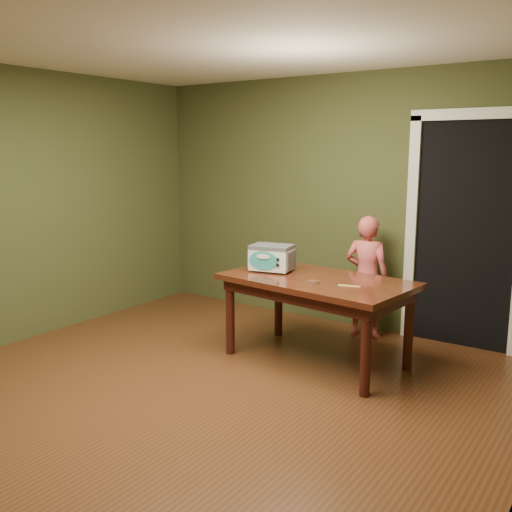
% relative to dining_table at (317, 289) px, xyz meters
% --- Properties ---
extents(floor, '(5.00, 5.00, 0.00)m').
position_rel_dining_table_xyz_m(floor, '(-0.39, -1.32, -0.65)').
color(floor, '#523117').
rests_on(floor, ground).
extents(room_shell, '(4.52, 5.02, 2.61)m').
position_rel_dining_table_xyz_m(room_shell, '(-0.39, -1.32, 1.06)').
color(room_shell, '#3F4726').
rests_on(room_shell, ground).
extents(doorway, '(1.10, 0.66, 2.25)m').
position_rel_dining_table_xyz_m(doorway, '(0.91, 1.46, 0.41)').
color(doorway, black).
rests_on(doorway, ground).
extents(dining_table, '(1.69, 1.07, 0.75)m').
position_rel_dining_table_xyz_m(dining_table, '(0.00, 0.00, 0.00)').
color(dining_table, '#38140C').
rests_on(dining_table, floor).
extents(toy_oven, '(0.43, 0.33, 0.24)m').
position_rel_dining_table_xyz_m(toy_oven, '(-0.48, 0.03, 0.23)').
color(toy_oven, '#4C4F54').
rests_on(toy_oven, dining_table).
extents(baking_pan, '(0.10, 0.10, 0.02)m').
position_rel_dining_table_xyz_m(baking_pan, '(0.06, -0.18, 0.11)').
color(baking_pan, silver).
rests_on(baking_pan, dining_table).
extents(spatula, '(0.18, 0.06, 0.01)m').
position_rel_dining_table_xyz_m(spatula, '(0.36, -0.12, 0.10)').
color(spatula, '#E9C165').
rests_on(spatula, dining_table).
extents(child, '(0.46, 0.32, 1.21)m').
position_rel_dining_table_xyz_m(child, '(0.08, 0.88, -0.04)').
color(child, '#D45757').
rests_on(child, floor).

